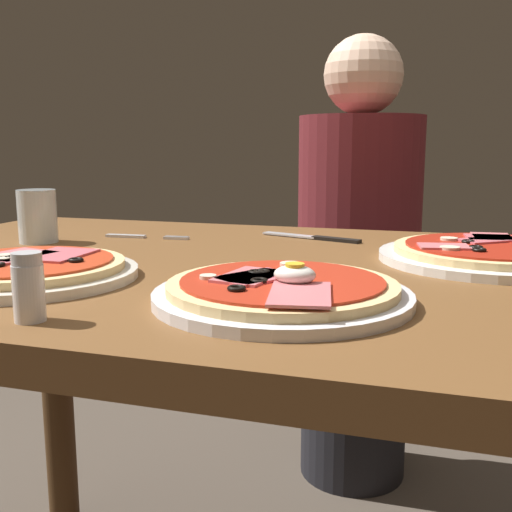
% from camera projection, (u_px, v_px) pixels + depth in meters
% --- Properties ---
extents(dining_table, '(1.19, 0.80, 0.74)m').
position_uv_depth(dining_table, '(218.00, 339.00, 0.91)').
color(dining_table, brown).
rests_on(dining_table, ground).
extents(pizza_foreground, '(0.28, 0.28, 0.05)m').
position_uv_depth(pizza_foreground, '(282.00, 291.00, 0.65)').
color(pizza_foreground, white).
rests_on(pizza_foreground, dining_table).
extents(pizza_across_left, '(0.27, 0.27, 0.03)m').
position_uv_depth(pizza_across_left, '(27.00, 270.00, 0.77)').
color(pizza_across_left, silver).
rests_on(pizza_across_left, dining_table).
extents(pizza_across_right, '(0.32, 0.32, 0.03)m').
position_uv_depth(pizza_across_right, '(490.00, 253.00, 0.88)').
color(pizza_across_right, white).
rests_on(pizza_across_right, dining_table).
extents(water_glass_near, '(0.07, 0.07, 0.09)m').
position_uv_depth(water_glass_near, '(38.00, 220.00, 1.05)').
color(water_glass_near, silver).
rests_on(water_glass_near, dining_table).
extents(fork, '(0.16, 0.03, 0.00)m').
position_uv_depth(fork, '(140.00, 237.00, 1.11)').
color(fork, silver).
rests_on(fork, dining_table).
extents(knife, '(0.19, 0.08, 0.01)m').
position_uv_depth(knife, '(317.00, 238.00, 1.09)').
color(knife, silver).
rests_on(knife, dining_table).
extents(salt_shaker, '(0.03, 0.03, 0.07)m').
position_uv_depth(salt_shaker, '(28.00, 288.00, 0.58)').
color(salt_shaker, white).
rests_on(salt_shaker, dining_table).
extents(diner_person, '(0.32, 0.32, 1.18)m').
position_uv_depth(diner_person, '(357.00, 276.00, 1.63)').
color(diner_person, black).
rests_on(diner_person, ground).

